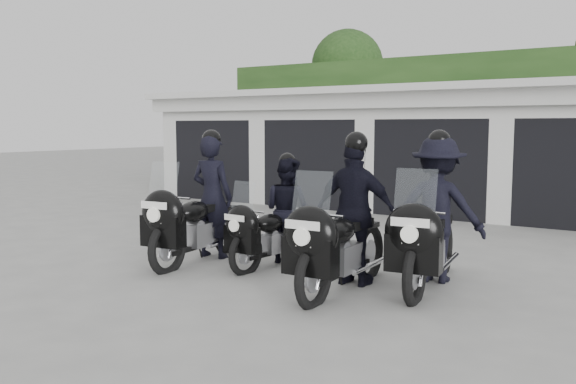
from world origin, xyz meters
The scene contains 7 objects.
ground centered at (0.00, 0.00, 0.00)m, with size 80.00×80.00×0.00m, color #9D9C97.
garage_block centered at (0.00, 8.06, 1.42)m, with size 16.40×6.80×2.96m.
background_vegetation centered at (0.37, 12.92, 2.77)m, with size 20.00×3.90×5.80m.
police_bike_a centered at (-1.36, -0.60, 0.81)m, with size 0.84×2.35×2.05m.
police_bike_b centered at (-0.23, -0.11, 0.72)m, with size 0.82×1.95×1.70m.
police_bike_c centered at (1.24, -0.75, 0.86)m, with size 1.13×2.34×2.03m.
police_bike_d centered at (2.07, 0.01, 0.88)m, with size 1.30×2.36×2.06m.
Camera 1 is at (4.72, -7.50, 2.04)m, focal length 38.00 mm.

